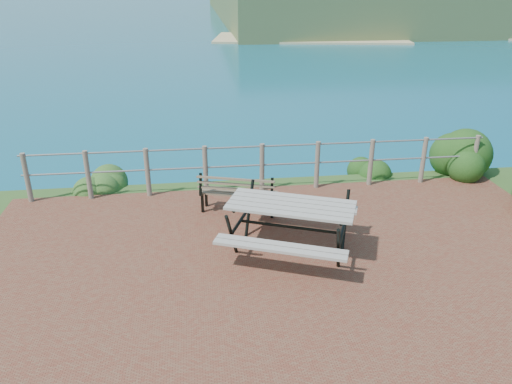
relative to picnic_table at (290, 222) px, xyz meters
The scene contains 7 objects.
ground 1.01m from the picnic_table, 97.81° to the right, with size 10.00×7.00×0.12m, color brown.
safety_railing 2.51m from the picnic_table, 92.65° to the left, with size 9.40×0.10×1.00m.
picnic_table is the anchor object (origin of this frame).
park_bench 1.68m from the picnic_table, 114.34° to the left, with size 1.47×0.77×0.81m.
shrub_right_edge 5.24m from the picnic_table, 32.47° to the left, with size 1.18×1.18×1.68m, color #194114.
shrub_lip_west 4.71m from the picnic_table, 137.29° to the left, with size 0.83×0.83×0.59m, color #2D5620.
shrub_lip_east 4.22m from the picnic_table, 53.42° to the left, with size 0.78×0.78×0.53m, color #194114.
Camera 1 is at (-1.29, -6.08, 4.15)m, focal length 35.00 mm.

